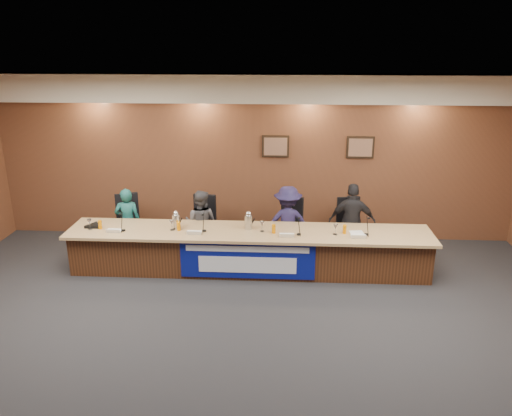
{
  "coord_description": "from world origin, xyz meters",
  "views": [
    {
      "loc": [
        0.57,
        -5.4,
        3.81
      ],
      "look_at": [
        0.1,
        2.74,
        1.02
      ],
      "focal_mm": 35.0,
      "sensor_mm": 36.0,
      "label": 1
    }
  ],
  "objects_px": {
    "banner": "(247,260)",
    "office_chair_c": "(287,231)",
    "speakerphone": "(94,226)",
    "office_chair_d": "(351,232)",
    "panelist_a": "(128,222)",
    "carafe_left": "(176,222)",
    "dais_body": "(249,251)",
    "carafe_mid": "(248,222)",
    "office_chair_a": "(130,227)",
    "office_chair_b": "(202,229)",
    "panelist_b": "(201,223)",
    "panelist_c": "(288,223)",
    "panelist_d": "(352,222)"
  },
  "relations": [
    {
      "from": "panelist_a",
      "to": "carafe_left",
      "type": "relative_size",
      "value": 5.08
    },
    {
      "from": "banner",
      "to": "office_chair_c",
      "type": "distance_m",
      "value": 1.28
    },
    {
      "from": "panelist_a",
      "to": "panelist_c",
      "type": "distance_m",
      "value": 2.91
    },
    {
      "from": "panelist_d",
      "to": "dais_body",
      "type": "bearing_deg",
      "value": 23.19
    },
    {
      "from": "panelist_b",
      "to": "office_chair_c",
      "type": "xyz_separation_m",
      "value": [
        1.57,
        0.1,
        -0.14
      ]
    },
    {
      "from": "panelist_d",
      "to": "carafe_left",
      "type": "xyz_separation_m",
      "value": [
        -3.03,
        -0.6,
        0.17
      ]
    },
    {
      "from": "panelist_a",
      "to": "carafe_left",
      "type": "xyz_separation_m",
      "value": [
        1.03,
        -0.6,
        0.24
      ]
    },
    {
      "from": "dais_body",
      "to": "panelist_a",
      "type": "distance_m",
      "value": 2.35
    },
    {
      "from": "office_chair_c",
      "to": "carafe_mid",
      "type": "height_order",
      "value": "carafe_mid"
    },
    {
      "from": "dais_body",
      "to": "office_chair_a",
      "type": "xyz_separation_m",
      "value": [
        -2.26,
        0.68,
        0.13
      ]
    },
    {
      "from": "office_chair_d",
      "to": "carafe_left",
      "type": "height_order",
      "value": "carafe_left"
    },
    {
      "from": "banner",
      "to": "panelist_b",
      "type": "xyz_separation_m",
      "value": [
        -0.92,
        1.0,
        0.24
      ]
    },
    {
      "from": "dais_body",
      "to": "office_chair_a",
      "type": "bearing_deg",
      "value": 163.25
    },
    {
      "from": "panelist_a",
      "to": "carafe_mid",
      "type": "distance_m",
      "value": 2.33
    },
    {
      "from": "office_chair_a",
      "to": "office_chair_d",
      "type": "relative_size",
      "value": 1.0
    },
    {
      "from": "panelist_b",
      "to": "panelist_c",
      "type": "height_order",
      "value": "panelist_c"
    },
    {
      "from": "banner",
      "to": "dais_body",
      "type": "bearing_deg",
      "value": 90.0
    },
    {
      "from": "panelist_c",
      "to": "carafe_left",
      "type": "height_order",
      "value": "panelist_c"
    },
    {
      "from": "panelist_b",
      "to": "panelist_a",
      "type": "bearing_deg",
      "value": 11.55
    },
    {
      "from": "office_chair_c",
      "to": "speakerphone",
      "type": "distance_m",
      "value": 3.4
    },
    {
      "from": "panelist_d",
      "to": "office_chair_d",
      "type": "xyz_separation_m",
      "value": [
        0.0,
        0.1,
        -0.23
      ]
    },
    {
      "from": "office_chair_a",
      "to": "office_chair_b",
      "type": "bearing_deg",
      "value": -24.51
    },
    {
      "from": "banner",
      "to": "office_chair_c",
      "type": "height_order",
      "value": "banner"
    },
    {
      "from": "office_chair_a",
      "to": "office_chair_c",
      "type": "bearing_deg",
      "value": -24.51
    },
    {
      "from": "dais_body",
      "to": "panelist_a",
      "type": "height_order",
      "value": "panelist_a"
    },
    {
      "from": "carafe_left",
      "to": "panelist_d",
      "type": "bearing_deg",
      "value": 11.16
    },
    {
      "from": "banner",
      "to": "speakerphone",
      "type": "xyz_separation_m",
      "value": [
        -2.66,
        0.38,
        0.4
      ]
    },
    {
      "from": "carafe_mid",
      "to": "carafe_left",
      "type": "bearing_deg",
      "value": -177.55
    },
    {
      "from": "banner",
      "to": "office_chair_d",
      "type": "bearing_deg",
      "value": 31.39
    },
    {
      "from": "panelist_c",
      "to": "speakerphone",
      "type": "height_order",
      "value": "panelist_c"
    },
    {
      "from": "office_chair_b",
      "to": "office_chair_c",
      "type": "distance_m",
      "value": 1.57
    },
    {
      "from": "panelist_c",
      "to": "office_chair_b",
      "type": "xyz_separation_m",
      "value": [
        -1.57,
        0.1,
        -0.19
      ]
    },
    {
      "from": "panelist_a",
      "to": "office_chair_d",
      "type": "height_order",
      "value": "panelist_a"
    },
    {
      "from": "dais_body",
      "to": "panelist_d",
      "type": "bearing_deg",
      "value": 17.92
    },
    {
      "from": "dais_body",
      "to": "office_chair_a",
      "type": "distance_m",
      "value": 2.36
    },
    {
      "from": "panelist_a",
      "to": "speakerphone",
      "type": "relative_size",
      "value": 3.93
    },
    {
      "from": "office_chair_c",
      "to": "carafe_left",
      "type": "distance_m",
      "value": 2.04
    },
    {
      "from": "office_chair_b",
      "to": "banner",
      "type": "bearing_deg",
      "value": -42.26
    },
    {
      "from": "office_chair_c",
      "to": "carafe_left",
      "type": "bearing_deg",
      "value": -137.43
    },
    {
      "from": "panelist_a",
      "to": "office_chair_b",
      "type": "distance_m",
      "value": 1.36
    },
    {
      "from": "panelist_a",
      "to": "panelist_c",
      "type": "relative_size",
      "value": 0.93
    },
    {
      "from": "carafe_mid",
      "to": "office_chair_d",
      "type": "bearing_deg",
      "value": 19.64
    },
    {
      "from": "speakerphone",
      "to": "office_chair_d",
      "type": "bearing_deg",
      "value": 9.09
    },
    {
      "from": "office_chair_a",
      "to": "office_chair_d",
      "type": "xyz_separation_m",
      "value": [
        4.06,
        0.0,
        0.0
      ]
    },
    {
      "from": "banner",
      "to": "panelist_d",
      "type": "xyz_separation_m",
      "value": [
        1.8,
        1.0,
        0.33
      ]
    },
    {
      "from": "banner",
      "to": "carafe_mid",
      "type": "xyz_separation_m",
      "value": [
        -0.01,
        0.45,
        0.49
      ]
    },
    {
      "from": "office_chair_b",
      "to": "panelist_b",
      "type": "bearing_deg",
      "value": -82.16
    },
    {
      "from": "carafe_left",
      "to": "office_chair_b",
      "type": "bearing_deg",
      "value": 65.73
    },
    {
      "from": "panelist_d",
      "to": "speakerphone",
      "type": "relative_size",
      "value": 4.42
    },
    {
      "from": "dais_body",
      "to": "banner",
      "type": "height_order",
      "value": "banner"
    }
  ]
}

